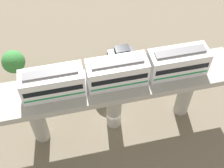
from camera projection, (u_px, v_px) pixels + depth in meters
The scene contains 7 objects.
ground_plane at pixel (114, 123), 39.51m from camera, with size 120.00×120.00×0.00m, color #706654.
viaduct at pixel (114, 94), 34.65m from camera, with size 5.20×28.85×8.46m.
train at pixel (117, 72), 31.88m from camera, with size 2.64×20.50×3.24m.
parked_car_black at pixel (121, 53), 46.96m from camera, with size 1.82×4.21×1.76m.
parked_car_orange at pixel (36, 96), 41.48m from camera, with size 2.15×4.34×1.76m.
tree_near_viaduct at pixel (106, 74), 40.80m from camera, with size 3.76×3.76×5.13m.
tree_far_corner at pixel (13, 62), 41.56m from camera, with size 3.26×3.26×5.38m.
Camera 1 is at (20.71, -4.90, 33.69)m, focal length 47.45 mm.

